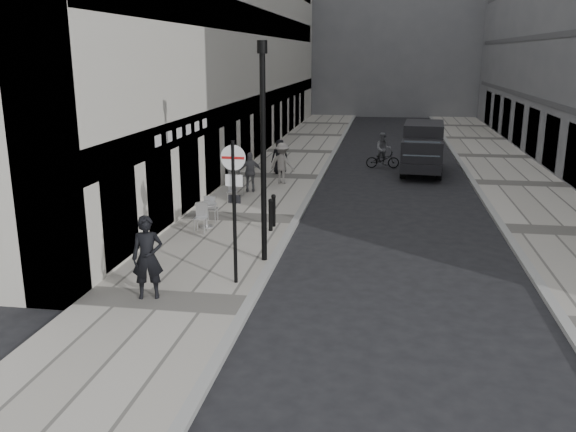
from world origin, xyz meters
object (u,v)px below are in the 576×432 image
walking_man (148,258)px  panel_van (423,145)px  sign_post (234,193)px  cyclist (383,154)px  lamppost (263,143)px

walking_man → panel_van: (7.19, 17.74, 0.24)m
sign_post → walking_man: bearing=-141.0°
sign_post → panel_van: (5.41, 16.45, -1.07)m
sign_post → panel_van: bearing=75.1°
panel_van → cyclist: bearing=158.8°
walking_man → sign_post: sign_post is taller
walking_man → sign_post: bearing=18.8°
lamppost → cyclist: lamppost is taller
walking_man → lamppost: 4.43m
lamppost → walking_man: bearing=-124.6°
sign_post → lamppost: size_ratio=0.61×
panel_van → cyclist: panel_van is taller
walking_man → panel_van: bearing=51.0°
walking_man → cyclist: (5.26, 18.65, -0.40)m
sign_post → cyclist: sign_post is taller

